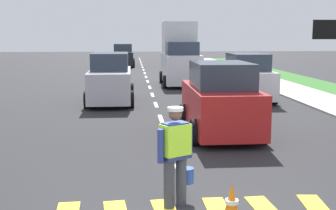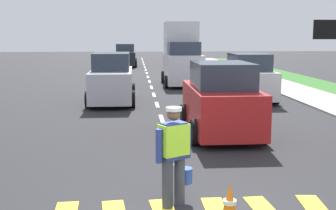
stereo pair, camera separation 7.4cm
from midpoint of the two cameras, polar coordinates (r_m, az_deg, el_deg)
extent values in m
plane|color=#28282B|center=(27.02, -2.76, 3.13)|extent=(96.00, 96.00, 0.00)
cube|color=silver|center=(9.06, 1.42, -8.96)|extent=(0.14, 1.40, 0.01)
cube|color=silver|center=(11.93, -0.14, -4.50)|extent=(0.14, 1.40, 0.01)
cube|color=silver|center=(14.86, -1.07, -1.79)|extent=(0.14, 1.40, 0.01)
cube|color=silver|center=(17.81, -1.70, 0.03)|extent=(0.14, 1.40, 0.01)
cube|color=silver|center=(20.77, -2.14, 1.34)|extent=(0.14, 1.40, 0.01)
cube|color=silver|center=(23.74, -2.48, 2.31)|extent=(0.14, 1.40, 0.01)
cube|color=silver|center=(26.72, -2.74, 3.07)|extent=(0.14, 1.40, 0.01)
cube|color=silver|center=(29.71, -2.95, 3.68)|extent=(0.14, 1.40, 0.01)
cube|color=silver|center=(32.69, -3.12, 4.17)|extent=(0.14, 1.40, 0.01)
cube|color=silver|center=(35.68, -3.26, 4.59)|extent=(0.14, 1.40, 0.01)
cube|color=silver|center=(38.67, -3.38, 4.94)|extent=(0.14, 1.40, 0.01)
cube|color=silver|center=(41.66, -3.48, 5.23)|extent=(0.14, 1.40, 0.01)
cube|color=silver|center=(44.66, -3.57, 5.49)|extent=(0.14, 1.40, 0.01)
cube|color=silver|center=(47.65, -3.65, 5.72)|extent=(0.14, 1.40, 0.01)
cube|color=silver|center=(50.65, -3.72, 5.92)|extent=(0.14, 1.40, 0.01)
cube|color=silver|center=(53.64, -3.78, 6.10)|extent=(0.14, 1.40, 0.01)
cylinder|color=#383D4C|center=(7.26, -0.15, -10.23)|extent=(0.18, 0.18, 0.82)
cylinder|color=#383D4C|center=(7.39, 1.42, -9.88)|extent=(0.18, 0.18, 0.82)
cube|color=navy|center=(7.12, 0.65, -4.65)|extent=(0.47, 0.40, 0.60)
cube|color=#A5EA33|center=(7.12, 0.65, -4.50)|extent=(0.54, 0.47, 0.51)
cylinder|color=navy|center=(6.98, -1.25, -5.36)|extent=(0.11, 0.11, 0.55)
cylinder|color=navy|center=(7.29, 2.46, -4.74)|extent=(0.11, 0.11, 0.55)
sphere|color=brown|center=(7.03, 0.65, -1.17)|extent=(0.22, 0.22, 0.22)
cylinder|color=silver|center=(7.02, 0.66, -0.53)|extent=(0.26, 0.26, 0.06)
cylinder|color=#2347B7|center=(7.55, 2.10, -9.14)|extent=(0.26, 0.26, 0.26)
cube|color=white|center=(12.34, 20.64, 9.17)|extent=(1.10, 0.05, 0.44)
cube|color=black|center=(12.33, 20.67, 9.17)|extent=(1.16, 0.04, 0.50)
cone|color=orange|center=(6.69, 7.96, -12.60)|extent=(0.30, 0.30, 0.64)
cylinder|color=white|center=(6.67, 7.97, -12.34)|extent=(0.20, 0.20, 0.06)
cube|color=silver|center=(24.77, 1.54, 4.82)|extent=(1.90, 4.60, 1.56)
cube|color=#2D3847|center=(23.91, 1.76, 7.38)|extent=(1.67, 1.61, 0.70)
cube|color=silver|center=(25.50, 1.36, 8.72)|extent=(1.81, 2.53, 1.80)
cylinder|color=black|center=(26.15, -0.93, 3.69)|extent=(0.22, 0.68, 0.68)
cylinder|color=black|center=(26.35, 3.29, 3.71)|extent=(0.22, 0.68, 0.68)
cylinder|color=black|center=(23.32, -0.46, 3.03)|extent=(0.22, 0.68, 0.68)
cylinder|color=black|center=(23.54, 4.26, 3.06)|extent=(0.22, 0.68, 0.68)
cube|color=black|center=(39.76, -5.90, 6.09)|extent=(1.79, 4.34, 1.14)
cube|color=#2D3847|center=(39.83, -5.92, 7.42)|extent=(1.57, 2.39, 0.70)
cylinder|color=black|center=(38.44, -4.56, 5.40)|extent=(0.22, 0.68, 0.68)
cylinder|color=black|center=(38.47, -7.30, 5.36)|extent=(0.22, 0.68, 0.68)
cylinder|color=black|center=(41.12, -4.58, 5.64)|extent=(0.22, 0.68, 0.68)
cylinder|color=black|center=(41.16, -7.14, 5.60)|extent=(0.22, 0.68, 0.68)
cube|color=red|center=(12.56, 6.62, -0.32)|extent=(1.74, 3.94, 1.18)
cube|color=#2D3847|center=(12.35, 6.79, 3.91)|extent=(1.53, 2.17, 0.70)
cylinder|color=black|center=(13.68, 1.93, -1.31)|extent=(0.22, 0.68, 0.68)
cylinder|color=black|center=(14.00, 9.17, -1.18)|extent=(0.22, 0.68, 0.68)
cylinder|color=black|center=(11.31, 3.37, -3.54)|extent=(0.22, 0.68, 0.68)
cylinder|color=black|center=(11.69, 12.04, -3.31)|extent=(0.22, 0.68, 0.68)
cube|color=silver|center=(19.30, 10.06, 2.84)|extent=(1.68, 3.81, 1.14)
cube|color=#2D3847|center=(19.13, 10.21, 5.56)|extent=(1.48, 2.09, 0.70)
cylinder|color=black|center=(20.30, 6.83, 2.05)|extent=(0.22, 0.68, 0.68)
cylinder|color=black|center=(20.71, 11.50, 2.07)|extent=(0.22, 0.68, 0.68)
cylinder|color=black|center=(18.01, 8.33, 1.12)|extent=(0.22, 0.68, 0.68)
cylinder|color=black|center=(18.47, 13.53, 1.16)|extent=(0.22, 0.68, 0.68)
cube|color=silver|center=(18.40, -7.59, 2.69)|extent=(1.66, 4.23, 1.20)
cube|color=#2D3847|center=(18.42, -7.64, 5.66)|extent=(1.46, 2.32, 0.70)
cylinder|color=black|center=(17.13, -4.93, 0.78)|extent=(0.22, 0.68, 0.68)
cylinder|color=black|center=(17.22, -10.60, 0.70)|extent=(0.22, 0.68, 0.68)
cylinder|color=black|center=(19.73, -4.91, 1.88)|extent=(0.22, 0.68, 0.68)
cylinder|color=black|center=(19.81, -9.85, 1.81)|extent=(0.22, 0.68, 0.68)
camera|label=1|loc=(0.04, -90.19, -0.03)|focal=46.87mm
camera|label=2|loc=(0.04, 89.81, 0.03)|focal=46.87mm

